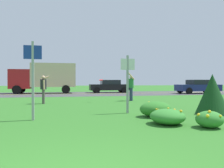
% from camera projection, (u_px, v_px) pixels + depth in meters
% --- Properties ---
extents(ground_plane, '(120.00, 120.00, 0.00)m').
position_uv_depth(ground_plane, '(67.00, 104.00, 12.17)').
color(ground_plane, '#2D6B23').
extents(highway_strip, '(120.00, 8.41, 0.01)m').
position_uv_depth(highway_strip, '(67.00, 94.00, 22.04)').
color(highway_strip, '#424244').
rests_on(highway_strip, ground).
extents(highway_center_stripe, '(120.00, 0.16, 0.00)m').
position_uv_depth(highway_center_stripe, '(67.00, 94.00, 22.04)').
color(highway_center_stripe, yellow).
rests_on(highway_center_stripe, ground).
extents(daylily_clump_front_left, '(1.13, 0.97, 0.55)m').
position_uv_depth(daylily_clump_front_left, '(156.00, 109.00, 7.67)').
color(daylily_clump_front_left, '#2D7526').
rests_on(daylily_clump_front_left, ground).
extents(daylily_clump_front_right, '(0.73, 0.71, 0.49)m').
position_uv_depth(daylily_clump_front_right, '(209.00, 119.00, 5.85)').
color(daylily_clump_front_right, '#337F2D').
rests_on(daylily_clump_front_right, ground).
extents(daylily_clump_near_camera, '(1.01, 1.06, 0.45)m').
position_uv_depth(daylily_clump_near_camera, '(167.00, 116.00, 6.34)').
color(daylily_clump_near_camera, '#337F2D').
rests_on(daylily_clump_near_camera, ground).
extents(sign_post_near_path, '(0.56, 0.10, 2.54)m').
position_uv_depth(sign_post_near_path, '(33.00, 72.00, 6.98)').
color(sign_post_near_path, '#93969B').
rests_on(sign_post_near_path, ground).
extents(sign_post_by_roadside, '(0.56, 0.10, 2.28)m').
position_uv_depth(sign_post_by_roadside, '(128.00, 78.00, 8.54)').
color(sign_post_by_roadside, '#93969B').
rests_on(sign_post_by_roadside, ground).
extents(evergreen_shrub_side, '(1.25, 1.25, 1.54)m').
position_uv_depth(evergreen_shrub_side, '(212.00, 94.00, 8.37)').
color(evergreen_shrub_side, '#143D19').
rests_on(evergreen_shrub_side, ground).
extents(person_thrower_dark_shirt, '(0.54, 0.54, 1.61)m').
position_uv_depth(person_thrower_dark_shirt, '(43.00, 87.00, 12.26)').
color(person_thrower_dark_shirt, '#232328').
rests_on(person_thrower_dark_shirt, ground).
extents(person_catcher_green_shirt, '(0.47, 0.53, 1.84)m').
position_uv_depth(person_catcher_green_shirt, '(131.00, 86.00, 14.16)').
color(person_catcher_green_shirt, '#287038').
rests_on(person_catcher_green_shirt, ground).
extents(frisbee_red, '(0.25, 0.24, 0.11)m').
position_uv_depth(frisbee_red, '(101.00, 80.00, 13.31)').
color(frisbee_red, red).
extents(car_navy_leftmost, '(4.50, 2.00, 1.45)m').
position_uv_depth(car_navy_leftmost, '(198.00, 87.00, 22.91)').
color(car_navy_leftmost, navy).
rests_on(car_navy_leftmost, ground).
extents(car_black_center_left, '(4.50, 2.00, 1.45)m').
position_uv_depth(car_black_center_left, '(110.00, 86.00, 24.85)').
color(car_black_center_left, black).
rests_on(car_black_center_left, ground).
extents(box_truck_red, '(6.70, 2.46, 3.20)m').
position_uv_depth(box_truck_red, '(45.00, 77.00, 23.41)').
color(box_truck_red, maroon).
rests_on(box_truck_red, ground).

